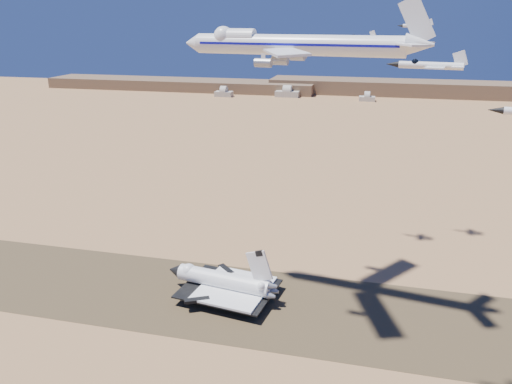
% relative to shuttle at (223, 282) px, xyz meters
% --- Properties ---
extents(ground, '(1200.00, 1200.00, 0.00)m').
position_rel_shuttle_xyz_m(ground, '(-2.60, -2.67, -5.64)').
color(ground, '#A47848').
rests_on(ground, ground).
extents(runway, '(600.00, 50.00, 0.06)m').
position_rel_shuttle_xyz_m(runway, '(-2.60, -2.67, -5.61)').
color(runway, brown).
rests_on(runway, ground).
extents(ridgeline, '(960.00, 90.00, 18.00)m').
position_rel_shuttle_xyz_m(ridgeline, '(62.72, 524.64, 1.99)').
color(ridgeline, brown).
rests_on(ridgeline, ground).
extents(hangars, '(200.50, 29.50, 30.00)m').
position_rel_shuttle_xyz_m(hangars, '(-66.59, 475.77, -0.81)').
color(hangars, '#B7B0A2').
rests_on(hangars, ground).
extents(shuttle, '(42.69, 30.14, 20.97)m').
position_rel_shuttle_xyz_m(shuttle, '(0.00, 0.00, 0.00)').
color(shuttle, white).
rests_on(shuttle, runway).
extents(carrier_747, '(78.22, 59.82, 19.41)m').
position_rel_shuttle_xyz_m(carrier_747, '(21.05, 5.50, 81.76)').
color(carrier_747, white).
extents(crew_a, '(0.57, 0.74, 1.79)m').
position_rel_shuttle_xyz_m(crew_a, '(5.10, -9.23, -4.68)').
color(crew_a, '#CD700C').
rests_on(crew_a, runway).
extents(crew_b, '(0.54, 0.89, 1.78)m').
position_rel_shuttle_xyz_m(crew_b, '(6.31, -5.14, -4.69)').
color(crew_b, '#CD700C').
rests_on(crew_b, runway).
extents(crew_c, '(1.03, 1.02, 1.64)m').
position_rel_shuttle_xyz_m(crew_c, '(10.88, -9.40, -4.76)').
color(crew_c, '#CD700C').
rests_on(crew_c, runway).
extents(chase_jet_a, '(16.00, 8.99, 4.01)m').
position_rel_shuttle_xyz_m(chase_jet_a, '(58.50, -40.11, 80.27)').
color(chase_jet_a, white).
extents(chase_jet_e, '(13.71, 7.70, 3.44)m').
position_rel_shuttle_xyz_m(chase_jet_e, '(40.26, 58.64, 82.32)').
color(chase_jet_e, white).
extents(chase_jet_f, '(13.92, 7.71, 3.48)m').
position_rel_shuttle_xyz_m(chase_jet_f, '(61.89, 69.32, 86.61)').
color(chase_jet_f, white).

